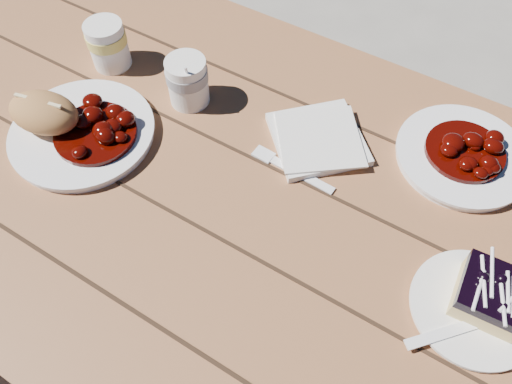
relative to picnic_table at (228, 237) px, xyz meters
The scene contains 14 objects.
ground 0.59m from the picnic_table, 90.00° to the left, with size 60.00×60.00×0.00m, color gray.
picnic_table is the anchor object (origin of this frame).
main_plate 0.32m from the picnic_table, behind, with size 0.25×0.25×0.02m, color white.
goulash_stew 0.32m from the picnic_table, behind, with size 0.14×0.14×0.04m, color #3A0502, non-canonical shape.
bread_roll 0.39m from the picnic_table, behind, with size 0.13×0.08×0.07m, color #AE7943.
dessert_plate 0.45m from the picnic_table, ahead, with size 0.17×0.17×0.01m, color white.
blueberry_cake 0.47m from the picnic_table, ahead, with size 0.09×0.09×0.05m.
fork_dessert 0.43m from the picnic_table, ahead, with size 0.03×0.16×0.01m, color white, non-canonical shape.
coffee_cup 0.30m from the picnic_table, 140.13° to the left, with size 0.07×0.07×0.09m, color white.
napkin_stack 0.26m from the picnic_table, 63.62° to the left, with size 0.15×0.15×0.01m, color white.
fork_table 0.21m from the picnic_table, 43.92° to the left, with size 0.03×0.16×0.01m, color white, non-canonical shape.
second_plate 0.44m from the picnic_table, 40.25° to the left, with size 0.22×0.22×0.02m, color white.
second_stew 0.46m from the picnic_table, 40.25° to the left, with size 0.13×0.13×0.04m, color #3A0502, non-canonical shape.
second_cup 0.43m from the picnic_table, 158.41° to the left, with size 0.07×0.07×0.09m, color white.
Camera 1 is at (0.29, -0.37, 1.43)m, focal length 35.00 mm.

